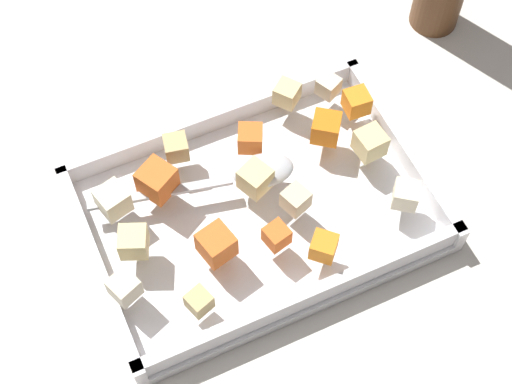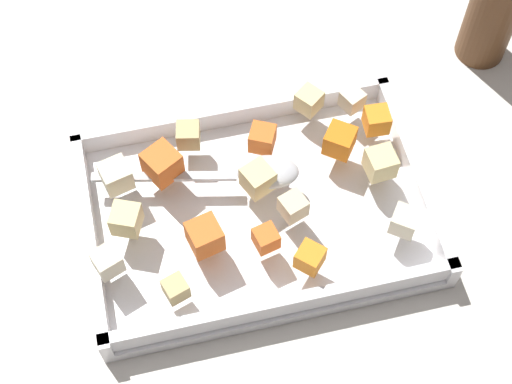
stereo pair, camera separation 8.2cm
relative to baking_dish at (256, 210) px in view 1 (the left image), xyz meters
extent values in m
plane|color=beige|center=(-0.02, 0.00, -0.01)|extent=(4.00, 4.00, 0.00)
cube|color=silver|center=(0.00, 0.00, 0.00)|extent=(0.37, 0.25, 0.01)
cube|color=silver|center=(0.00, -0.12, 0.02)|extent=(0.37, 0.01, 0.03)
cube|color=silver|center=(0.00, 0.12, 0.02)|extent=(0.37, 0.01, 0.03)
cube|color=silver|center=(-0.18, 0.00, 0.02)|extent=(0.01, 0.25, 0.03)
cube|color=silver|center=(0.18, 0.00, 0.02)|extent=(0.01, 0.25, 0.03)
cube|color=orange|center=(0.15, 0.06, 0.04)|extent=(0.03, 0.03, 0.03)
cube|color=orange|center=(0.04, -0.09, 0.04)|extent=(0.04, 0.04, 0.03)
cube|color=orange|center=(-0.09, 0.05, 0.05)|extent=(0.05, 0.05, 0.03)
cube|color=orange|center=(-0.06, -0.04, 0.05)|extent=(0.04, 0.04, 0.03)
cube|color=orange|center=(0.00, -0.06, 0.04)|extent=(0.03, 0.03, 0.02)
cube|color=orange|center=(0.02, 0.06, 0.04)|extent=(0.04, 0.04, 0.03)
cube|color=orange|center=(0.10, 0.04, 0.05)|extent=(0.04, 0.04, 0.03)
cube|color=#E0CC89|center=(0.14, 0.00, 0.04)|extent=(0.03, 0.03, 0.03)
cube|color=#E0CC89|center=(0.08, 0.10, 0.04)|extent=(0.04, 0.04, 0.03)
cube|color=tan|center=(-0.06, 0.09, 0.04)|extent=(0.03, 0.03, 0.03)
cube|color=tan|center=(-0.10, -0.09, 0.04)|extent=(0.03, 0.03, 0.02)
cube|color=#E0CC89|center=(0.00, 0.01, 0.04)|extent=(0.04, 0.04, 0.03)
cube|color=beige|center=(0.14, -0.07, 0.04)|extent=(0.04, 0.04, 0.03)
cube|color=beige|center=(0.03, -0.03, 0.04)|extent=(0.03, 0.03, 0.02)
cube|color=beige|center=(-0.14, 0.05, 0.05)|extent=(0.04, 0.04, 0.03)
cube|color=#E0CC89|center=(-0.14, 0.00, 0.04)|extent=(0.04, 0.04, 0.03)
cube|color=beige|center=(-0.16, -0.05, 0.04)|extent=(0.03, 0.03, 0.03)
cube|color=beige|center=(0.13, 0.09, 0.04)|extent=(0.03, 0.03, 0.02)
ellipsoid|color=silver|center=(0.02, 0.02, 0.04)|extent=(0.07, 0.05, 0.02)
cube|color=silver|center=(-0.09, 0.04, 0.03)|extent=(0.15, 0.04, 0.01)
camera|label=1|loc=(-0.17, -0.37, 0.75)|focal=54.93mm
camera|label=2|loc=(-0.09, -0.40, 0.75)|focal=54.93mm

